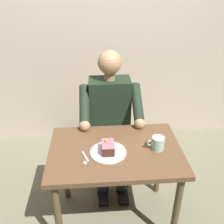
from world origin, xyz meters
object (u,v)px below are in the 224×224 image
cake_slice (108,147)px  dessert_spoon (85,160)px  seated_person (110,120)px  dining_table (115,160)px  chair (109,124)px  coffee_cup (158,143)px

cake_slice → dessert_spoon: (0.16, 0.07, -0.04)m
seated_person → dessert_spoon: size_ratio=8.90×
dining_table → dessert_spoon: (0.21, 0.10, 0.10)m
dining_table → chair: chair is taller
chair → seated_person: size_ratio=0.72×
dessert_spoon → cake_slice: bearing=-157.2°
chair → seated_person: seated_person is taller
coffee_cup → cake_slice: bearing=3.2°
chair → cake_slice: bearing=85.7°
cake_slice → coffee_cup: bearing=-176.8°
dining_table → dessert_spoon: dessert_spoon is taller
chair → dessert_spoon: bearing=74.6°
coffee_cup → dessert_spoon: 0.52m
coffee_cup → chair: bearing=-66.4°
chair → seated_person: bearing=90.0°
dining_table → dessert_spoon: 0.26m
dessert_spoon → seated_person: bearing=-109.5°
dining_table → coffee_cup: bearing=176.7°
dining_table → chair: size_ratio=1.04×
chair → cake_slice: (0.05, 0.71, 0.25)m
chair → dessert_spoon: 0.83m
seated_person → dessert_spoon: bearing=70.5°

